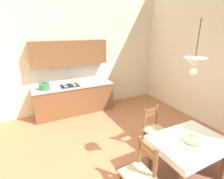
{
  "coord_description": "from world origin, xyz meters",
  "views": [
    {
      "loc": [
        -1.46,
        -2.57,
        2.49
      ],
      "look_at": [
        0.33,
        0.96,
        1.13
      ],
      "focal_mm": 28.1,
      "sensor_mm": 36.0,
      "label": 1
    }
  ],
  "objects": [
    {
      "name": "kitchen_cabinetry",
      "position": [
        -0.23,
        2.48,
        0.86
      ],
      "size": [
        2.39,
        0.63,
        2.2
      ],
      "color": "brown",
      "rests_on": "ground_plane"
    },
    {
      "name": "pendant_lamp",
      "position": [
        0.79,
        -0.84,
        2.02
      ],
      "size": [
        0.32,
        0.32,
        0.8
      ],
      "color": "black"
    },
    {
      "name": "wall_back",
      "position": [
        0.0,
        2.81,
        2.02
      ],
      "size": [
        6.25,
        0.12,
        4.04
      ],
      "primitive_type": "cube",
      "color": "beige",
      "rests_on": "ground_plane"
    },
    {
      "name": "dining_table",
      "position": [
        0.82,
        -0.94,
        0.61
      ],
      "size": [
        1.22,
        0.91,
        0.75
      ],
      "color": "brown",
      "rests_on": "ground_plane"
    },
    {
      "name": "dining_chair_tv_side",
      "position": [
        -0.14,
        -0.89,
        0.44
      ],
      "size": [
        0.45,
        0.45,
        0.93
      ],
      "color": "#D1BC89",
      "rests_on": "ground_plane"
    },
    {
      "name": "fruit_bowl",
      "position": [
        0.83,
        -0.99,
        0.81
      ],
      "size": [
        0.3,
        0.3,
        0.12
      ],
      "color": "beige",
      "rests_on": "dining_table"
    },
    {
      "name": "ground_plane",
      "position": [
        0.0,
        0.0,
        -0.05
      ],
      "size": [
        6.25,
        6.11,
        0.1
      ],
      "primitive_type": "cube",
      "color": "#B7704C"
    },
    {
      "name": "dining_chair_kitchen_side",
      "position": [
        0.86,
        -0.04,
        0.44
      ],
      "size": [
        0.47,
        0.47,
        0.93
      ],
      "color": "#D1BC89",
      "rests_on": "ground_plane"
    },
    {
      "name": "area_rug",
      "position": [
        0.82,
        -1.04,
        0.0
      ],
      "size": [
        2.1,
        1.6,
        0.01
      ],
      "primitive_type": "cube",
      "color": "brown",
      "rests_on": "ground_plane"
    }
  ]
}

